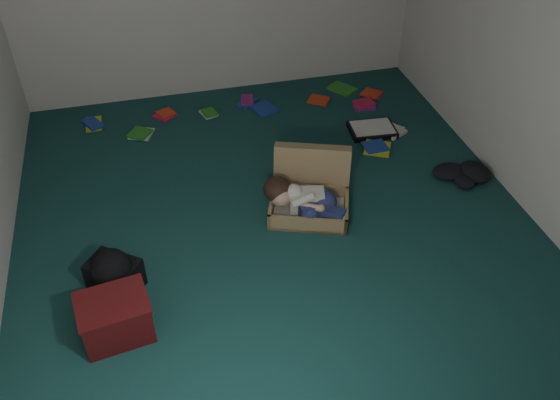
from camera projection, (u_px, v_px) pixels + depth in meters
name	position (u px, v px, depth m)	size (l,w,h in m)	color
floor	(275.00, 223.00, 4.69)	(4.50, 4.50, 0.00)	#163F3D
wall_front	(421.00, 351.00, 2.18)	(4.50, 4.50, 0.00)	silver
wall_right	(544.00, 41.00, 4.25)	(4.50, 4.50, 0.00)	silver
suitcase	(310.00, 192.00, 4.77)	(0.79, 0.78, 0.46)	#9C8256
person	(304.00, 200.00, 4.63)	(0.61, 0.49, 0.28)	silver
maroon_bin	(115.00, 318.00, 3.75)	(0.49, 0.41, 0.31)	#470E10
backpack	(115.00, 274.00, 4.08)	(0.43, 0.34, 0.26)	black
clothing_pile	(462.00, 172.00, 5.10)	(0.40, 0.33, 0.13)	black
paper_tray	(372.00, 130.00, 5.69)	(0.45, 0.35, 0.06)	black
book_scatter	(275.00, 113.00, 5.96)	(3.11, 1.40, 0.02)	#BAC723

